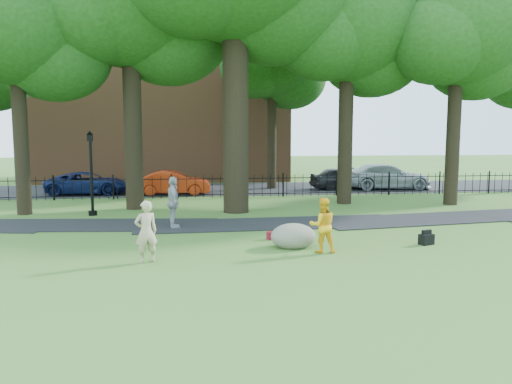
{
  "coord_description": "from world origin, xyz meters",
  "views": [
    {
      "loc": [
        -1.83,
        -14.56,
        3.44
      ],
      "look_at": [
        0.25,
        2.0,
        1.46
      ],
      "focal_mm": 35.0,
      "sensor_mm": 36.0,
      "label": 1
    }
  ],
  "objects": [
    {
      "name": "navy_van",
      "position": [
        -7.76,
        14.35,
        0.63
      ],
      "size": [
        4.57,
        2.13,
        1.27
      ],
      "primitive_type": "imported",
      "rotation": [
        0.0,
        0.0,
        1.56
      ],
      "color": "#0E1948",
      "rests_on": "ground"
    },
    {
      "name": "grey_car",
      "position": [
        7.31,
        15.06,
        0.69
      ],
      "size": [
        4.16,
        1.96,
        1.37
      ],
      "primitive_type": "imported",
      "rotation": [
        0.0,
        0.0,
        1.66
      ],
      "color": "black",
      "rests_on": "ground"
    },
    {
      "name": "boulder",
      "position": [
        1.12,
        -0.04,
        0.4
      ],
      "size": [
        1.5,
        1.22,
        0.8
      ],
      "primitive_type": "ellipsoid",
      "rotation": [
        0.0,
        0.0,
        -0.15
      ],
      "color": "#666055",
      "rests_on": "ground"
    },
    {
      "name": "woman",
      "position": [
        -3.11,
        -1.28,
        0.84
      ],
      "size": [
        0.71,
        0.58,
        1.67
      ],
      "primitive_type": "imported",
      "rotation": [
        0.0,
        0.0,
        3.49
      ],
      "color": "tan",
      "rests_on": "ground"
    },
    {
      "name": "pedestrian",
      "position": [
        -2.57,
        3.49,
        0.94
      ],
      "size": [
        0.65,
        1.17,
        1.89
      ],
      "primitive_type": "imported",
      "rotation": [
        0.0,
        0.0,
        1.75
      ],
      "color": "#99999D",
      "rests_on": "ground"
    },
    {
      "name": "silver_car",
      "position": [
        10.0,
        14.78,
        0.77
      ],
      "size": [
        5.45,
        2.48,
        1.55
      ],
      "primitive_type": "imported",
      "rotation": [
        0.0,
        0.0,
        1.51
      ],
      "color": "#9C9FA4",
      "rests_on": "ground"
    },
    {
      "name": "footpath",
      "position": [
        1.0,
        3.9,
        0.0
      ],
      "size": [
        36.07,
        3.85,
        0.03
      ],
      "primitive_type": "cube",
      "rotation": [
        0.0,
        0.0,
        0.03
      ],
      "color": "black",
      "rests_on": "ground"
    },
    {
      "name": "lamppost",
      "position": [
        -6.06,
        6.85,
        1.73
      ],
      "size": [
        0.35,
        0.35,
        3.52
      ],
      "rotation": [
        0.0,
        0.0,
        0.06
      ],
      "color": "black",
      "rests_on": "ground"
    },
    {
      "name": "backpack",
      "position": [
        5.3,
        -0.18,
        0.17
      ],
      "size": [
        0.51,
        0.42,
        0.33
      ],
      "primitive_type": "cube",
      "rotation": [
        0.0,
        0.0,
        0.37
      ],
      "color": "black",
      "rests_on": "ground"
    },
    {
      "name": "red_sedan",
      "position": [
        -2.95,
        13.5,
        0.67
      ],
      "size": [
        4.11,
        1.5,
        1.35
      ],
      "primitive_type": "imported",
      "rotation": [
        0.0,
        0.0,
        1.55
      ],
      "color": "#AD290D",
      "rests_on": "ground"
    },
    {
      "name": "iron_fence",
      "position": [
        0.0,
        12.0,
        0.6
      ],
      "size": [
        44.0,
        0.04,
        1.2
      ],
      "color": "black",
      "rests_on": "ground"
    },
    {
      "name": "brick_building",
      "position": [
        -4.0,
        24.0,
        6.0
      ],
      "size": [
        18.0,
        8.0,
        12.0
      ],
      "primitive_type": "cube",
      "color": "brown",
      "rests_on": "ground"
    },
    {
      "name": "street",
      "position": [
        0.0,
        16.0,
        0.0
      ],
      "size": [
        80.0,
        7.0,
        0.02
      ],
      "primitive_type": "cube",
      "color": "black",
      "rests_on": "ground"
    },
    {
      "name": "ground",
      "position": [
        0.0,
        0.0,
        0.0
      ],
      "size": [
        120.0,
        120.0,
        0.0
      ],
      "primitive_type": "plane",
      "color": "#3E6322",
      "rests_on": "ground"
    },
    {
      "name": "tree_row",
      "position": [
        0.52,
        8.4,
        8.15
      ],
      "size": [
        26.82,
        7.96,
        12.42
      ],
      "color": "black",
      "rests_on": "ground"
    },
    {
      "name": "man",
      "position": [
        1.84,
        -0.75,
        0.8
      ],
      "size": [
        0.8,
        0.64,
        1.59
      ],
      "primitive_type": "imported",
      "rotation": [
        0.0,
        0.0,
        3.1
      ],
      "color": "#F6AC14",
      "rests_on": "ground"
    },
    {
      "name": "red_bag",
      "position": [
        0.7,
        1.18,
        0.13
      ],
      "size": [
        0.42,
        0.32,
        0.26
      ],
      "primitive_type": "cube",
      "rotation": [
        0.0,
        0.0,
        0.24
      ],
      "color": "maroon",
      "rests_on": "ground"
    }
  ]
}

